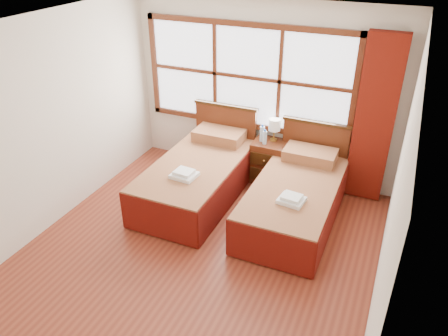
% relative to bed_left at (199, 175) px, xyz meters
% --- Properties ---
extents(floor, '(4.50, 4.50, 0.00)m').
position_rel_bed_left_xyz_m(floor, '(0.55, -1.20, -0.32)').
color(floor, brown).
rests_on(floor, ground).
extents(ceiling, '(4.50, 4.50, 0.00)m').
position_rel_bed_left_xyz_m(ceiling, '(0.55, -1.20, 2.28)').
color(ceiling, white).
rests_on(ceiling, wall_back).
extents(wall_back, '(4.00, 0.00, 4.00)m').
position_rel_bed_left_xyz_m(wall_back, '(0.55, 1.05, 0.98)').
color(wall_back, silver).
rests_on(wall_back, floor).
extents(wall_left, '(0.00, 4.50, 4.50)m').
position_rel_bed_left_xyz_m(wall_left, '(-1.45, -1.20, 0.98)').
color(wall_left, silver).
rests_on(wall_left, floor).
extents(wall_right, '(0.00, 4.50, 4.50)m').
position_rel_bed_left_xyz_m(wall_right, '(2.55, -1.20, 0.98)').
color(wall_right, silver).
rests_on(wall_right, floor).
extents(window, '(3.16, 0.06, 1.56)m').
position_rel_bed_left_xyz_m(window, '(0.30, 1.02, 1.18)').
color(window, white).
rests_on(window, wall_back).
extents(curtain, '(0.50, 0.16, 2.30)m').
position_rel_bed_left_xyz_m(curtain, '(2.15, 0.91, 0.85)').
color(curtain, maroon).
rests_on(curtain, wall_back).
extents(bed_left, '(1.09, 2.11, 1.06)m').
position_rel_bed_left_xyz_m(bed_left, '(0.00, 0.00, 0.00)').
color(bed_left, '#371F0B').
rests_on(bed_left, floor).
extents(bed_right, '(1.05, 2.07, 1.02)m').
position_rel_bed_left_xyz_m(bed_right, '(1.40, 0.00, -0.01)').
color(bed_right, '#371F0B').
rests_on(bed_right, floor).
extents(nightstand, '(0.48, 0.47, 0.64)m').
position_rel_bed_left_xyz_m(nightstand, '(0.77, 0.80, -0.00)').
color(nightstand, '#582713').
rests_on(nightstand, floor).
extents(towels_left, '(0.33, 0.30, 0.09)m').
position_rel_bed_left_xyz_m(towels_left, '(0.03, -0.48, 0.28)').
color(towels_left, white).
rests_on(towels_left, bed_left).
extents(towels_right, '(0.33, 0.29, 0.09)m').
position_rel_bed_left_xyz_m(towels_right, '(1.46, -0.46, 0.26)').
color(towels_right, white).
rests_on(towels_right, bed_right).
extents(lamp, '(0.17, 0.17, 0.34)m').
position_rel_bed_left_xyz_m(lamp, '(0.80, 0.88, 0.55)').
color(lamp, gold).
rests_on(lamp, nightstand).
extents(bottle_near, '(0.07, 0.07, 0.26)m').
position_rel_bed_left_xyz_m(bottle_near, '(0.65, 0.79, 0.44)').
color(bottle_near, silver).
rests_on(bottle_near, nightstand).
extents(bottle_far, '(0.06, 0.06, 0.23)m').
position_rel_bed_left_xyz_m(bottle_far, '(0.71, 0.72, 0.42)').
color(bottle_far, silver).
rests_on(bottle_far, nightstand).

